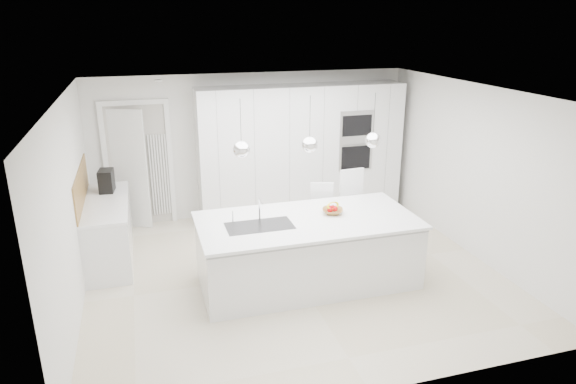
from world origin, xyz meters
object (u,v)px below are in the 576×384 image
object	(u,v)px
espresso_machine	(106,181)
bar_stool_left	(324,221)
fruit_bowl	(333,211)
island_base	(308,253)
bar_stool_right	(355,211)

from	to	relation	value
espresso_machine	bar_stool_left	xyz separation A→B (m)	(3.04, -1.17, -0.53)
fruit_bowl	espresso_machine	xyz separation A→B (m)	(-2.92, 1.81, 0.13)
bar_stool_left	fruit_bowl	bearing A→B (deg)	-85.61
fruit_bowl	espresso_machine	bearing A→B (deg)	148.09
fruit_bowl	bar_stool_left	size ratio (longest dim) A/B	0.26
fruit_bowl	bar_stool_left	world-z (taller)	bar_stool_left
island_base	espresso_machine	world-z (taller)	espresso_machine
island_base	bar_stool_right	size ratio (longest dim) A/B	2.30
bar_stool_left	bar_stool_right	bearing A→B (deg)	20.57
island_base	bar_stool_left	xyz separation A→B (m)	(0.51, 0.78, 0.11)
fruit_bowl	espresso_machine	size ratio (longest dim) A/B	0.82
espresso_machine	island_base	bearing A→B (deg)	-31.42
island_base	bar_stool_left	distance (m)	0.94
bar_stool_left	bar_stool_right	distance (m)	0.51
espresso_machine	bar_stool_right	bearing A→B (deg)	-11.44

